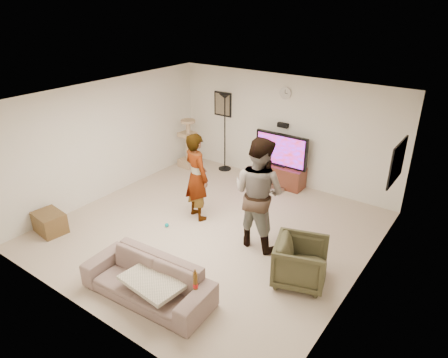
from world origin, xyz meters
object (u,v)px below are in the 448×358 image
Objects in this scene: armchair at (301,262)px; side_table at (50,222)px; cat_tree at (188,143)px; person_right at (258,193)px; sofa at (147,280)px; floor_lamp at (225,133)px; beer_bottle at (195,281)px; tv_stand at (280,175)px; person_left at (197,177)px; tv at (281,150)px.

armchair is 1.35× the size of side_table.
armchair is (4.38, -2.52, -0.28)m from cat_tree.
cat_tree is 0.64× the size of person_right.
sofa reaches higher than side_table.
floor_lamp is 5.30m from beer_bottle.
floor_lamp is 0.97× the size of person_right.
beer_bottle is (1.20, -4.52, 0.46)m from tv_stand.
tv_stand is at bearing -85.21° from person_left.
beer_bottle is 0.43× the size of side_table.
person_right reaches higher than tv.
beer_bottle is at bearing -58.55° from floor_lamp.
floor_lamp reaches higher than tv.
sofa is 2.78m from side_table.
floor_lamp is 2.46m from person_left.
floor_lamp reaches higher than armchair.
cat_tree is 5.07× the size of beer_bottle.
floor_lamp is 3.38m from person_right.
tv is 4.68m from beer_bottle.
cat_tree is 4.96m from sofa.
tv is 0.73× the size of person_left.
beer_bottle is 1.80m from armchair.
person_left reaches higher than cat_tree.
armchair is (1.10, -0.53, -0.64)m from person_right.
tv_stand is 0.67× the size of person_left.
side_table is (-2.77, 0.20, -0.10)m from sofa.
sofa is at bearing -67.76° from floor_lamp.
tv is 2.53m from person_right.
cat_tree is (-2.44, -0.39, -0.23)m from tv.
tv reaches higher than side_table.
tv is 3.54m from armchair.
tv_stand is 4.53m from sofa.
beer_bottle is (0.92, 0.00, 0.42)m from sofa.
cat_tree reaches higher than tv_stand.
person_right is 3.41× the size of side_table.
floor_lamp is 7.72× the size of beer_bottle.
floor_lamp is at bearing -40.65° from person_right.
armchair reaches higher than tv_stand.
cat_tree is 0.64× the size of sofa.
tv_stand is 2.50m from cat_tree.
cat_tree reaches higher than side_table.
armchair is (1.65, 1.61, 0.07)m from sofa.
person_left is 2.86m from side_table.
person_right reaches higher than armchair.
floor_lamp is 4.93m from sofa.
tv is 4.57m from sofa.
person_right is 2.53× the size of armchair.
sofa is at bearing -86.40° from tv_stand.
cat_tree is 5.06m from armchair.
sofa is at bearing 131.42° from person_left.
tv is 0.66× the size of floor_lamp.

